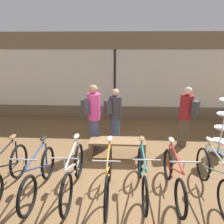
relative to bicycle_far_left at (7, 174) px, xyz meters
name	(u,v)px	position (x,y,z in m)	size (l,w,h in m)	color
ground_plane	(108,185)	(1.95, 0.27, -0.40)	(24.00, 24.00, 0.00)	brown
shop_back_wall	(115,76)	(1.95, 4.37, 1.24)	(12.00, 0.08, 3.20)	#7A664C
bicycle_far_left	(7,174)	(0.00, 0.00, 0.00)	(0.46, 1.73, 1.05)	black
bicycle_left	(39,175)	(0.64, 0.00, -0.02)	(0.46, 1.69, 1.03)	black
bicycle_center_left	(73,174)	(1.30, 0.06, 0.00)	(0.46, 1.78, 1.05)	black
bicycle_center	(108,176)	(1.99, 0.00, 0.01)	(0.46, 1.75, 1.05)	black
bicycle_center_right	(142,175)	(2.64, 0.12, -0.02)	(0.46, 1.66, 1.02)	black
bicycle_right	(173,177)	(3.24, 0.09, -0.03)	(0.46, 1.66, 1.01)	black
bicycle_far_right	(214,178)	(3.99, 0.08, -0.01)	(0.46, 1.76, 1.03)	black
accessory_rack	(222,130)	(4.85, 1.71, 0.25)	(0.48, 0.48, 1.58)	#333333
display_bench	(117,143)	(2.13, 1.34, 0.00)	(1.40, 0.44, 0.50)	brown
customer_near_rack	(115,115)	(2.03, 2.20, 0.47)	(0.56, 0.48, 1.62)	#424C6B
customer_by_window	(93,116)	(1.48, 1.77, 0.58)	(0.56, 0.50, 1.81)	#424C6B
customer_mid_floor	(186,115)	(3.99, 2.06, 0.53)	(0.56, 0.52, 1.72)	brown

